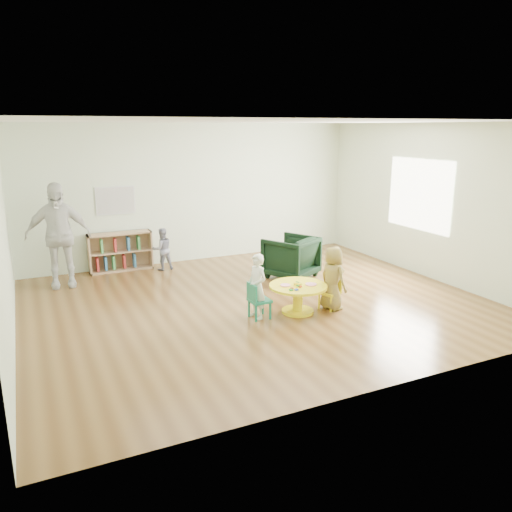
% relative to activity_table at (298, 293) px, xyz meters
% --- Properties ---
extents(room, '(7.10, 7.00, 2.80)m').
position_rel_activity_table_xyz_m(room, '(-0.37, 0.63, 1.59)').
color(room, brown).
rests_on(room, ground).
extents(activity_table, '(0.87, 0.87, 0.48)m').
position_rel_activity_table_xyz_m(activity_table, '(0.00, 0.00, 0.00)').
color(activity_table, yellow).
rests_on(activity_table, ground).
extents(kid_chair_left, '(0.30, 0.30, 0.54)m').
position_rel_activity_table_xyz_m(kid_chair_left, '(-0.66, 0.04, -0.01)').
color(kid_chair_left, '#157859').
rests_on(kid_chair_left, ground).
extents(kid_chair_right, '(0.36, 0.36, 0.52)m').
position_rel_activity_table_xyz_m(kid_chair_right, '(0.56, -0.04, -0.02)').
color(kid_chair_right, yellow).
rests_on(kid_chair_right, ground).
extents(bookshelf, '(1.20, 0.30, 0.75)m').
position_rel_activity_table_xyz_m(bookshelf, '(-1.99, 3.49, 0.07)').
color(bookshelf, '#A7805D').
rests_on(bookshelf, ground).
extents(alphabet_poster, '(0.74, 0.01, 0.54)m').
position_rel_activity_table_xyz_m(alphabet_poster, '(-1.98, 3.62, 1.05)').
color(alphabet_poster, silver).
rests_on(alphabet_poster, ground).
extents(armchair, '(1.13, 1.14, 0.77)m').
position_rel_activity_table_xyz_m(armchair, '(0.80, 1.65, 0.09)').
color(armchair, black).
rests_on(armchair, ground).
extents(child_left, '(0.31, 0.40, 0.96)m').
position_rel_activity_table_xyz_m(child_left, '(-0.65, 0.06, 0.18)').
color(child_left, white).
rests_on(child_left, ground).
extents(child_right, '(0.40, 0.53, 0.99)m').
position_rel_activity_table_xyz_m(child_right, '(0.55, -0.10, 0.19)').
color(child_right, gold).
rests_on(child_right, ground).
extents(toddler, '(0.42, 0.33, 0.83)m').
position_rel_activity_table_xyz_m(toddler, '(-1.24, 3.15, 0.11)').
color(toddler, '#1A1F42').
rests_on(toddler, ground).
extents(adult_caretaker, '(1.10, 0.53, 1.83)m').
position_rel_activity_table_xyz_m(adult_caretaker, '(-3.11, 2.88, 0.61)').
color(adult_caretaker, silver).
rests_on(adult_caretaker, ground).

